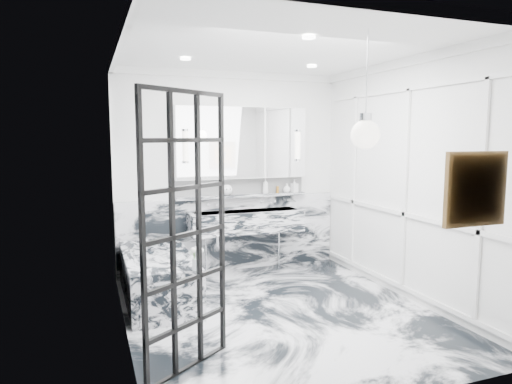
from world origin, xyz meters
name	(u,v)px	position (x,y,z in m)	size (l,w,h in m)	color
floor	(280,314)	(0.00, 0.00, 0.00)	(3.60, 3.60, 0.00)	silver
ceiling	(282,47)	(0.00, 0.00, 2.80)	(3.60, 3.60, 0.00)	white
wall_back	(230,173)	(0.00, 1.80, 1.40)	(3.60, 3.60, 0.00)	white
wall_front	(386,212)	(0.00, -1.80, 1.40)	(3.60, 3.60, 0.00)	white
wall_left	(122,192)	(-1.60, 0.00, 1.40)	(3.60, 3.60, 0.00)	white
wall_right	(407,180)	(1.60, 0.00, 1.40)	(3.60, 3.60, 0.00)	white
marble_clad_back	(231,234)	(0.00, 1.78, 0.53)	(3.18, 0.05, 1.05)	silver
marble_clad_left	(124,198)	(-1.59, 0.00, 1.34)	(0.02, 3.56, 2.68)	silver
panel_molding	(405,189)	(1.58, 0.00, 1.30)	(0.03, 3.40, 2.30)	white
soap_bottle_a	(265,186)	(0.50, 1.71, 1.20)	(0.09, 0.09, 0.22)	#8C5919
soap_bottle_b	(294,186)	(0.96, 1.71, 1.19)	(0.09, 0.09, 0.19)	#4C4C51
soap_bottle_c	(287,188)	(0.83, 1.71, 1.16)	(0.11, 0.11, 0.14)	silver
face_pot	(227,190)	(-0.08, 1.71, 1.17)	(0.15, 0.15, 0.15)	white
amber_bottle	(278,190)	(0.69, 1.71, 1.14)	(0.04, 0.04, 0.10)	#8C5919
flower_vase	(197,264)	(-0.89, 0.10, 0.61)	(0.09, 0.09, 0.12)	silver
crittall_door	(186,235)	(-1.17, -0.81, 1.13)	(0.88, 0.04, 2.25)	black
artwork	(476,189)	(0.82, -1.76, 1.52)	(0.46, 0.04, 0.46)	#BB7113
pendant_light	(365,135)	(0.23, -1.18, 1.92)	(0.23, 0.23, 0.23)	white
trough_sink	(246,221)	(0.15, 1.55, 0.73)	(1.60, 0.45, 0.30)	silver
ledge	(242,196)	(0.15, 1.72, 1.07)	(1.90, 0.14, 0.04)	silver
subway_tile	(241,186)	(0.15, 1.78, 1.21)	(1.90, 0.03, 0.23)	white
mirror_cabinet	(242,143)	(0.15, 1.73, 1.82)	(1.90, 0.16, 1.00)	white
sconce_left	(185,146)	(-0.67, 1.63, 1.78)	(0.07, 0.07, 0.40)	white
sconce_right	(298,145)	(0.97, 1.63, 1.78)	(0.07, 0.07, 0.40)	white
bathtub	(158,277)	(-1.18, 0.90, 0.28)	(0.75, 1.65, 0.55)	silver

